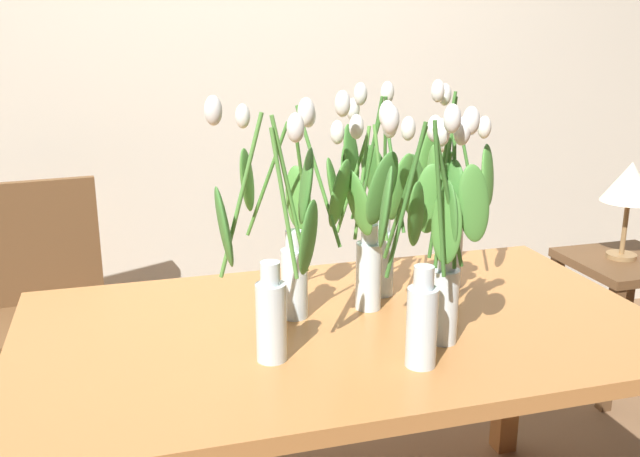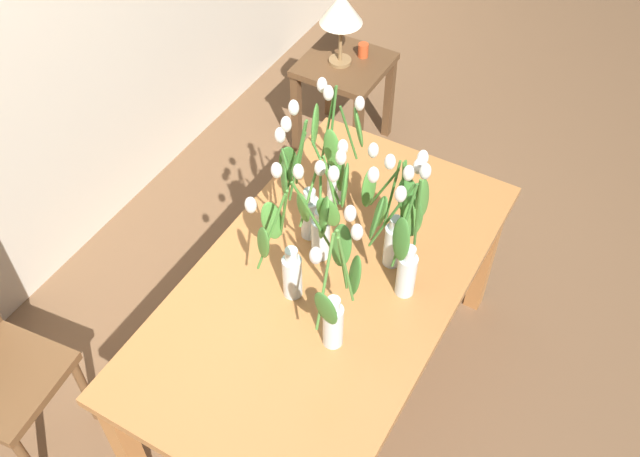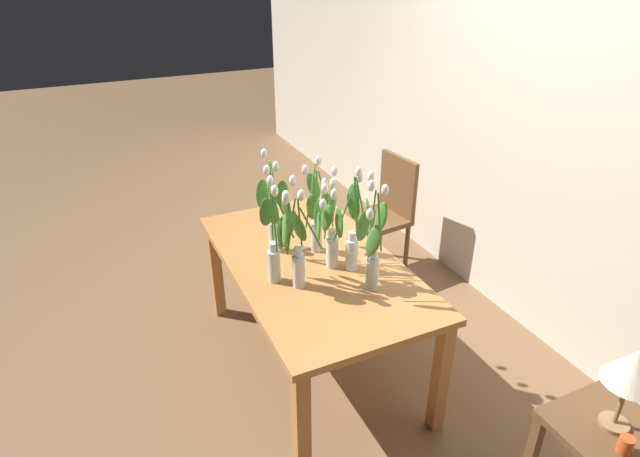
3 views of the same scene
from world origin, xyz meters
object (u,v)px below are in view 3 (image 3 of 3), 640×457
Objects in this scene: tulip_vase_4 at (329,233)px; tulip_vase_6 at (278,239)px; dining_table at (312,275)px; side_table at (606,449)px; tulip_vase_5 at (318,217)px; dining_chair at (386,208)px; pillar_candle at (625,445)px; table_lamp at (634,369)px; tulip_vase_2 at (298,247)px; tulip_vase_0 at (273,217)px; tulip_vase_1 at (373,251)px; tulip_vase_3 at (353,229)px.

tulip_vase_6 reaches higher than tulip_vase_4.
side_table is at bearing 25.92° from dining_table.
tulip_vase_5 is 0.38m from tulip_vase_6.
pillar_candle is at bearing -8.34° from dining_chair.
tulip_vase_6 reaches higher than table_lamp.
dining_table is 2.98× the size of tulip_vase_2.
pillar_candle is at bearing 31.41° from tulip_vase_6.
pillar_candle is at bearing -32.56° from side_table.
dining_table is at bearing 112.77° from tulip_vase_6.
dining_table is 2.73× the size of tulip_vase_0.
tulip_vase_0 is 1.00× the size of tulip_vase_1.
tulip_vase_5 is at bearing -158.09° from side_table.
side_table is at bearing 21.91° from tulip_vase_5.
table_lamp reaches higher than pillar_candle.
tulip_vase_5 is at bearing 140.43° from dining_table.
tulip_vase_3 is (0.36, 0.32, 0.02)m from tulip_vase_0.
table_lamp is at bearing 125.45° from side_table.
dining_table is 2.76× the size of tulip_vase_5.
tulip_vase_5 reaches higher than tulip_vase_3.
tulip_vase_3 is 1.51m from side_table.
tulip_vase_2 reaches higher than table_lamp.
tulip_vase_0 reaches higher than tulip_vase_1.
side_table is at bearing -54.55° from table_lamp.
dining_table is at bearing -153.22° from table_lamp.
tulip_vase_5 is (-0.18, 0.02, 0.01)m from tulip_vase_4.
tulip_vase_3 reaches higher than tulip_vase_4.
tulip_vase_3 is (-0.22, 0.00, 0.02)m from tulip_vase_1.
pillar_candle is at bearing 22.08° from tulip_vase_1.
dining_chair is at bearing 117.44° from tulip_vase_0.
tulip_vase_2 reaches higher than pillar_candle.
tulip_vase_1 is at bearing -0.89° from tulip_vase_3.
tulip_vase_3 is 1.00× the size of tulip_vase_5.
tulip_vase_2 is at bearing -65.72° from tulip_vase_4.
tulip_vase_3 is 1.02× the size of tulip_vase_6.
tulip_vase_3 reaches higher than side_table.
tulip_vase_3 reaches higher than table_lamp.
dining_table is 0.40m from tulip_vase_0.
tulip_vase_5 reaches higher than pillar_candle.
dining_chair is 2.36m from pillar_candle.
tulip_vase_3 is at bearing 82.47° from tulip_vase_6.
tulip_vase_0 is 1.03× the size of tulip_vase_6.
tulip_vase_5 is at bearing 121.89° from tulip_vase_6.
tulip_vase_6 is (-0.05, -0.41, 0.01)m from tulip_vase_3.
tulip_vase_0 reaches higher than table_lamp.
tulip_vase_0 is 0.63× the size of dining_chair.
tulip_vase_2 is 1.54m from table_lamp.
dining_chair is (-1.16, 0.82, -0.44)m from tulip_vase_1.
tulip_vase_4 is 1.61m from pillar_candle.
tulip_vase_5 is 1.46× the size of table_lamp.
tulip_vase_2 is at bearing -40.46° from tulip_vase_5.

